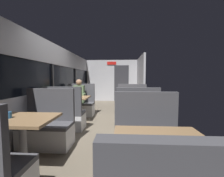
# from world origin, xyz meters

# --- Properties ---
(ground_plane) EXTENTS (3.30, 9.20, 0.02)m
(ground_plane) POSITION_xyz_m (0.00, 0.00, -0.01)
(ground_plane) COLOR #665B4C
(carriage_window_panel_left) EXTENTS (0.09, 8.48, 2.30)m
(carriage_window_panel_left) POSITION_xyz_m (-1.45, 0.00, 1.11)
(carriage_window_panel_left) COLOR #B2B2B7
(carriage_window_panel_left) RESTS_ON ground_plane
(carriage_end_bulkhead) EXTENTS (2.90, 0.11, 2.30)m
(carriage_end_bulkhead) POSITION_xyz_m (0.06, 4.19, 1.14)
(carriage_end_bulkhead) COLOR #B2B2B7
(carriage_end_bulkhead) RESTS_ON ground_plane
(carriage_aisle_panel_right) EXTENTS (0.08, 2.40, 2.30)m
(carriage_aisle_panel_right) POSITION_xyz_m (1.45, 3.00, 1.15)
(carriage_aisle_panel_right) COLOR #B2B2B7
(carriage_aisle_panel_right) RESTS_ON ground_plane
(dining_table_near_window) EXTENTS (0.90, 0.70, 0.74)m
(dining_table_near_window) POSITION_xyz_m (-0.89, -2.09, 0.64)
(dining_table_near_window) COLOR #9E9EA3
(dining_table_near_window) RESTS_ON ground_plane
(bench_near_window_facing_entry) EXTENTS (0.95, 0.50, 1.10)m
(bench_near_window_facing_entry) POSITION_xyz_m (-0.89, -1.39, 0.33)
(bench_near_window_facing_entry) COLOR silver
(bench_near_window_facing_entry) RESTS_ON ground_plane
(dining_table_mid_window) EXTENTS (0.90, 0.70, 0.74)m
(dining_table_mid_window) POSITION_xyz_m (-0.89, 0.21, 0.64)
(dining_table_mid_window) COLOR #9E9EA3
(dining_table_mid_window) RESTS_ON ground_plane
(bench_mid_window_facing_end) EXTENTS (0.95, 0.50, 1.10)m
(bench_mid_window_facing_end) POSITION_xyz_m (-0.89, -0.49, 0.33)
(bench_mid_window_facing_end) COLOR silver
(bench_mid_window_facing_end) RESTS_ON ground_plane
(bench_mid_window_facing_entry) EXTENTS (0.95, 0.50, 1.10)m
(bench_mid_window_facing_entry) POSITION_xyz_m (-0.89, 0.90, 0.33)
(bench_mid_window_facing_entry) COLOR silver
(bench_mid_window_facing_entry) RESTS_ON ground_plane
(dining_table_front_aisle) EXTENTS (0.90, 0.70, 0.74)m
(dining_table_front_aisle) POSITION_xyz_m (0.89, -2.69, 0.64)
(dining_table_front_aisle) COLOR #9E9EA3
(dining_table_front_aisle) RESTS_ON ground_plane
(bench_front_aisle_facing_entry) EXTENTS (0.95, 0.50, 1.10)m
(bench_front_aisle_facing_entry) POSITION_xyz_m (0.89, -1.99, 0.33)
(bench_front_aisle_facing_entry) COLOR silver
(bench_front_aisle_facing_entry) RESTS_ON ground_plane
(dining_table_rear_aisle) EXTENTS (0.90, 0.70, 0.74)m
(dining_table_rear_aisle) POSITION_xyz_m (0.89, 0.01, 0.64)
(dining_table_rear_aisle) COLOR #9E9EA3
(dining_table_rear_aisle) RESTS_ON ground_plane
(bench_rear_aisle_facing_end) EXTENTS (0.95, 0.50, 1.10)m
(bench_rear_aisle_facing_end) POSITION_xyz_m (0.89, -0.69, 0.33)
(bench_rear_aisle_facing_end) COLOR silver
(bench_rear_aisle_facing_end) RESTS_ON ground_plane
(bench_rear_aisle_facing_entry) EXTENTS (0.95, 0.50, 1.10)m
(bench_rear_aisle_facing_entry) POSITION_xyz_m (0.89, 0.70, 0.33)
(bench_rear_aisle_facing_entry) COLOR silver
(bench_rear_aisle_facing_entry) RESTS_ON ground_plane
(seated_passenger) EXTENTS (0.47, 0.55, 1.26)m
(seated_passenger) POSITION_xyz_m (-0.89, 0.83, 0.54)
(seated_passenger) COLOR #26262D
(seated_passenger) RESTS_ON ground_plane
(coffee_cup_primary) EXTENTS (0.07, 0.07, 0.09)m
(coffee_cup_primary) POSITION_xyz_m (-1.02, 0.12, 0.79)
(coffee_cup_primary) COLOR #26598C
(coffee_cup_primary) RESTS_ON dining_table_mid_window
(coffee_cup_secondary) EXTENTS (0.07, 0.07, 0.09)m
(coffee_cup_secondary) POSITION_xyz_m (-1.07, -2.11, 0.79)
(coffee_cup_secondary) COLOR #26598C
(coffee_cup_secondary) RESTS_ON dining_table_near_window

